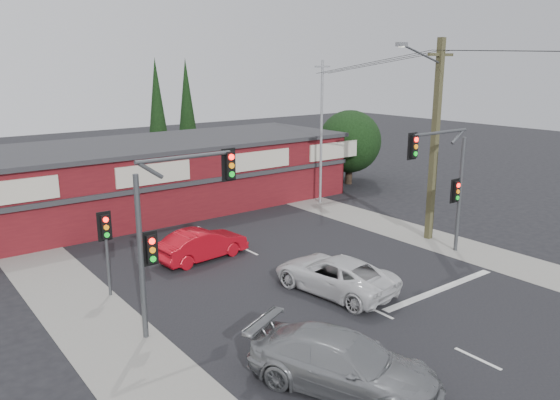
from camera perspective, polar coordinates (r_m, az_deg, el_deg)
ground at (r=21.44m, az=7.46°, el=-10.26°), size 120.00×120.00×0.00m
road_strip at (r=24.93m, az=-0.68°, el=-6.56°), size 14.00×70.00×0.01m
verge_left at (r=21.38m, az=-19.64°, el=-11.05°), size 3.00×70.00×0.02m
verge_right at (r=30.50m, az=12.24°, el=-2.98°), size 3.00×70.00×0.02m
stop_line at (r=23.02m, az=16.43°, el=-8.94°), size 6.50×0.35×0.01m
white_suv at (r=21.81m, az=5.70°, el=-7.73°), size 3.10×5.44×1.43m
silver_suv at (r=15.73m, az=6.68°, el=-16.59°), size 4.26×5.90×1.59m
red_sedan at (r=25.41m, az=-8.15°, el=-4.60°), size 4.48×1.96×1.43m
lane_dashes at (r=21.95m, az=5.99°, el=-9.57°), size 0.12×39.19×0.01m
shop_building at (r=33.98m, az=-14.26°, el=2.34°), size 27.30×8.40×4.22m
tree_cluster at (r=41.28m, az=7.05°, el=5.77°), size 5.90×5.10×5.50m
conifer_near at (r=41.68m, az=-12.70°, el=9.19°), size 1.80×1.80×9.25m
conifer_far at (r=45.02m, az=-9.71°, el=9.67°), size 1.80×1.80×9.25m
traffic_mast_left at (r=18.09m, az=-11.44°, el=-1.80°), size 3.77×0.27×5.97m
traffic_mast_right at (r=25.93m, az=17.02°, el=2.69°), size 3.96×0.27×5.97m
pedestal_signal at (r=21.80m, az=-17.74°, el=-3.65°), size 0.55×0.27×3.38m
utility_pole at (r=28.06m, az=15.76°, el=6.61°), size 4.38×0.59×10.00m
steel_pole at (r=34.70m, az=4.34°, el=7.28°), size 1.20×0.16×9.00m
power_lines at (r=25.07m, az=26.72°, el=13.20°), size 2.01×29.00×1.22m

